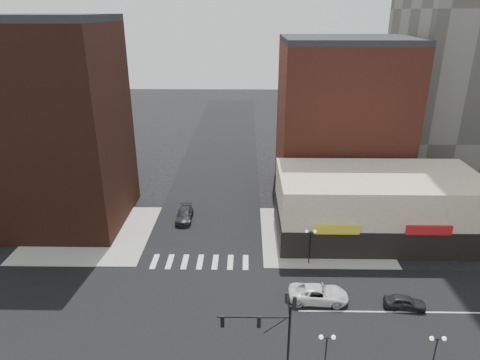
{
  "coord_description": "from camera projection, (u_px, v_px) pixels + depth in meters",
  "views": [
    {
      "loc": [
        5.07,
        -32.7,
        26.25
      ],
      "look_at": [
        4.42,
        5.5,
        11.0
      ],
      "focal_mm": 32.0,
      "sensor_mm": 36.0,
      "label": 1
    }
  ],
  "objects": [
    {
      "name": "ground",
      "position": [
        192.0,
        310.0,
        40.18
      ],
      "size": [
        240.0,
        240.0,
        0.0
      ],
      "primitive_type": "plane",
      "color": "black",
      "rests_on": "ground"
    },
    {
      "name": "road_ew",
      "position": [
        192.0,
        310.0,
        40.18
      ],
      "size": [
        200.0,
        14.0,
        0.02
      ],
      "primitive_type": "cube",
      "color": "black",
      "rests_on": "ground"
    },
    {
      "name": "road_ns",
      "position": [
        192.0,
        310.0,
        40.18
      ],
      "size": [
        14.0,
        200.0,
        0.02
      ],
      "primitive_type": "cube",
      "color": "black",
      "rests_on": "ground"
    },
    {
      "name": "sidewalk_nw",
      "position": [
        91.0,
        233.0,
        53.85
      ],
      "size": [
        15.0,
        15.0,
        0.12
      ],
      "primitive_type": "cube",
      "color": "gray",
      "rests_on": "ground"
    },
    {
      "name": "sidewalk_ne",
      "position": [
        322.0,
        235.0,
        53.4
      ],
      "size": [
        15.0,
        15.0,
        0.12
      ],
      "primitive_type": "cube",
      "color": "gray",
      "rests_on": "ground"
    },
    {
      "name": "building_nw",
      "position": [
        53.0,
        129.0,
        53.03
      ],
      "size": [
        16.0,
        15.0,
        25.0
      ],
      "primitive_type": "cube",
      "color": "#3D1D13",
      "rests_on": "ground"
    },
    {
      "name": "building_nw_low",
      "position": [
        21.0,
        143.0,
        70.03
      ],
      "size": [
        20.0,
        18.0,
        12.0
      ],
      "primitive_type": "cube",
      "color": "#3D1D13",
      "rests_on": "ground"
    },
    {
      "name": "building_ne_midrise",
      "position": [
        341.0,
        121.0,
        63.2
      ],
      "size": [
        18.0,
        15.0,
        22.0
      ],
      "primitive_type": "cube",
      "color": "brown",
      "rests_on": "ground"
    },
    {
      "name": "building_ne_row",
      "position": [
        376.0,
        210.0,
        52.56
      ],
      "size": [
        24.2,
        12.2,
        8.0
      ],
      "color": "beige",
      "rests_on": "ground"
    },
    {
      "name": "traffic_signal",
      "position": [
        276.0,
        326.0,
        30.96
      ],
      "size": [
        5.59,
        3.09,
        7.77
      ],
      "color": "black",
      "rests_on": "ground"
    },
    {
      "name": "street_lamp_se_a",
      "position": [
        326.0,
        346.0,
        31.36
      ],
      "size": [
        1.22,
        0.32,
        4.16
      ],
      "color": "black",
      "rests_on": "sidewalk_se"
    },
    {
      "name": "street_lamp_se_b",
      "position": [
        436.0,
        347.0,
        31.23
      ],
      "size": [
        1.22,
        0.32,
        4.16
      ],
      "color": "black",
      "rests_on": "sidewalk_se"
    },
    {
      "name": "street_lamp_ne",
      "position": [
        310.0,
        238.0,
        46.2
      ],
      "size": [
        1.22,
        0.32,
        4.16
      ],
      "color": "black",
      "rests_on": "sidewalk_ne"
    },
    {
      "name": "white_suv",
      "position": [
        318.0,
        294.0,
        41.18
      ],
      "size": [
        5.81,
        2.89,
        1.58
      ],
      "primitive_type": "imported",
      "rotation": [
        0.0,
        0.0,
        1.52
      ],
      "color": "silver",
      "rests_on": "ground"
    },
    {
      "name": "dark_sedan_east",
      "position": [
        405.0,
        302.0,
        40.21
      ],
      "size": [
        3.99,
        2.03,
        1.3
      ],
      "primitive_type": "imported",
      "rotation": [
        0.0,
        0.0,
        1.44
      ],
      "color": "black",
      "rests_on": "ground"
    },
    {
      "name": "dark_sedan_north",
      "position": [
        184.0,
        215.0,
        57.08
      ],
      "size": [
        2.11,
        5.08,
        1.47
      ],
      "primitive_type": "imported",
      "rotation": [
        0.0,
        0.0,
        0.01
      ],
      "color": "black",
      "rests_on": "ground"
    }
  ]
}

